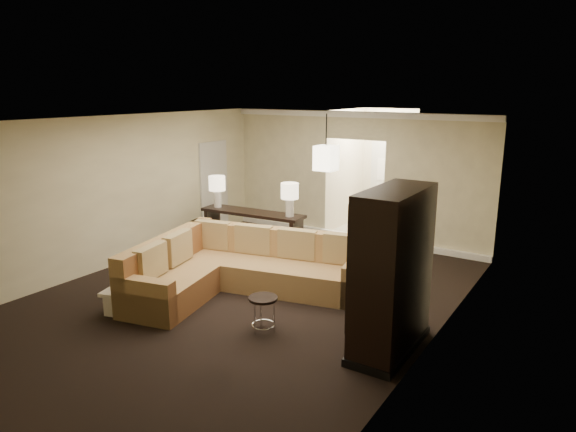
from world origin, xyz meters
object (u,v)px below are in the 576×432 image
Objects in this scene: drink_table at (263,307)px; coffee_table at (143,297)px; sectional_sofa at (238,269)px; console_table at (253,228)px; person at (392,196)px; armoire at (392,275)px.

coffee_table is at bearing -169.11° from drink_table.
sectional_sofa is 2.10m from console_table.
console_table is (-0.26, 3.15, 0.32)m from coffee_table.
sectional_sofa reaches higher than drink_table.
person is (1.73, 3.18, 0.30)m from console_table.
armoire is at bearing -22.13° from sectional_sofa.
person is at bearing 69.78° from sectional_sofa.
console_table is at bearing 149.18° from armoire.
console_table is 1.38× the size of person.
console_table is 4.48× the size of drink_table.
sectional_sofa is at bearing 170.20° from armoire.
coffee_table is 2.01m from drink_table.
person is at bearing 76.90° from coffee_table.
sectional_sofa is at bearing 141.40° from drink_table.
drink_table is 0.31× the size of person.
console_table is 3.56m from drink_table.
armoire reaches higher than drink_table.
person is at bearing 57.18° from console_table.
sectional_sofa is at bearing 59.60° from coffee_table.
sectional_sofa is 1.52m from drink_table.
sectional_sofa reaches higher than coffee_table.
sectional_sofa reaches higher than console_table.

